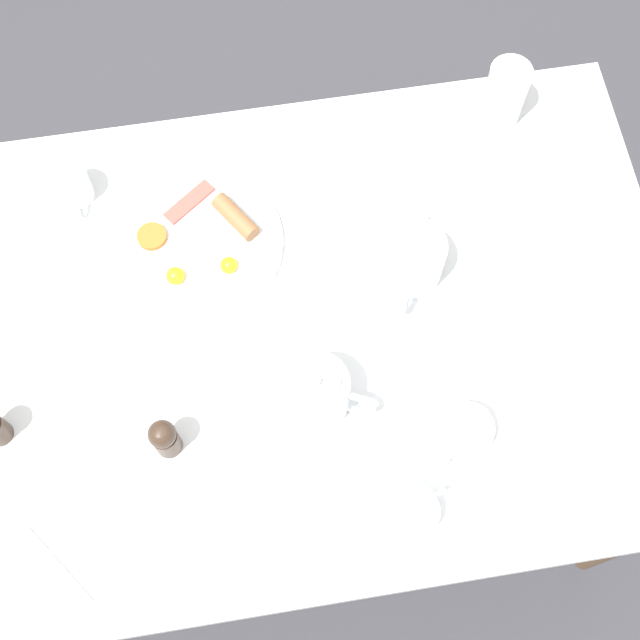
{
  "coord_description": "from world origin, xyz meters",
  "views": [
    {
      "loc": [
        0.53,
        -0.09,
        2.11
      ],
      "look_at": [
        0.0,
        0.0,
        0.75
      ],
      "focal_mm": 50.0,
      "sensor_mm": 36.0,
      "label": 1
    }
  ],
  "objects_px": {
    "breakfast_plate": "(199,243)",
    "salt_grinder": "(165,438)",
    "teacup_with_saucer_left": "(464,434)",
    "teapot_far": "(412,259)",
    "teacup_with_saucer_right": "(410,514)",
    "knife_by_plate": "(425,151)",
    "fork_by_plate": "(581,458)",
    "spoon_for_tea": "(56,565)",
    "teapot_near": "(317,393)",
    "napkin_folded": "(539,262)",
    "water_glass_tall": "(505,94)",
    "creamer_jug": "(73,186)"
  },
  "relations": [
    {
      "from": "breakfast_plate",
      "to": "salt_grinder",
      "type": "bearing_deg",
      "value": -13.98
    },
    {
      "from": "salt_grinder",
      "to": "fork_by_plate",
      "type": "bearing_deg",
      "value": 79.11
    },
    {
      "from": "teacup_with_saucer_left",
      "to": "salt_grinder",
      "type": "relative_size",
      "value": 1.39
    },
    {
      "from": "teacup_with_saucer_left",
      "to": "knife_by_plate",
      "type": "distance_m",
      "value": 0.53
    },
    {
      "from": "teacup_with_saucer_right",
      "to": "water_glass_tall",
      "type": "bearing_deg",
      "value": 156.21
    },
    {
      "from": "salt_grinder",
      "to": "fork_by_plate",
      "type": "relative_size",
      "value": 0.61
    },
    {
      "from": "salt_grinder",
      "to": "knife_by_plate",
      "type": "height_order",
      "value": "salt_grinder"
    },
    {
      "from": "spoon_for_tea",
      "to": "salt_grinder",
      "type": "bearing_deg",
      "value": 129.95
    },
    {
      "from": "breakfast_plate",
      "to": "creamer_jug",
      "type": "bearing_deg",
      "value": -122.88
    },
    {
      "from": "napkin_folded",
      "to": "teacup_with_saucer_right",
      "type": "bearing_deg",
      "value": -38.09
    },
    {
      "from": "fork_by_plate",
      "to": "breakfast_plate",
      "type": "bearing_deg",
      "value": -130.24
    },
    {
      "from": "teacup_with_saucer_left",
      "to": "fork_by_plate",
      "type": "bearing_deg",
      "value": 70.96
    },
    {
      "from": "teapot_far",
      "to": "knife_by_plate",
      "type": "relative_size",
      "value": 0.97
    },
    {
      "from": "salt_grinder",
      "to": "spoon_for_tea",
      "type": "distance_m",
      "value": 0.25
    },
    {
      "from": "teacup_with_saucer_right",
      "to": "napkin_folded",
      "type": "height_order",
      "value": "teacup_with_saucer_right"
    },
    {
      "from": "teapot_near",
      "to": "salt_grinder",
      "type": "xyz_separation_m",
      "value": [
        0.03,
        -0.24,
        -0.0
      ]
    },
    {
      "from": "creamer_jug",
      "to": "salt_grinder",
      "type": "bearing_deg",
      "value": 13.84
    },
    {
      "from": "teacup_with_saucer_right",
      "to": "napkin_folded",
      "type": "relative_size",
      "value": 0.87
    },
    {
      "from": "teacup_with_saucer_left",
      "to": "fork_by_plate",
      "type": "xyz_separation_m",
      "value": [
        0.06,
        0.18,
        -0.03
      ]
    },
    {
      "from": "breakfast_plate",
      "to": "teapot_far",
      "type": "bearing_deg",
      "value": 72.81
    },
    {
      "from": "spoon_for_tea",
      "to": "napkin_folded",
      "type": "bearing_deg",
      "value": 113.99
    },
    {
      "from": "teacup_with_saucer_left",
      "to": "napkin_folded",
      "type": "xyz_separation_m",
      "value": [
        -0.28,
        0.2,
        -0.02
      ]
    },
    {
      "from": "teacup_with_saucer_left",
      "to": "knife_by_plate",
      "type": "xyz_separation_m",
      "value": [
        -0.53,
        0.05,
        -0.03
      ]
    },
    {
      "from": "water_glass_tall",
      "to": "knife_by_plate",
      "type": "distance_m",
      "value": 0.17
    },
    {
      "from": "teapot_far",
      "to": "napkin_folded",
      "type": "bearing_deg",
      "value": -73.73
    },
    {
      "from": "knife_by_plate",
      "to": "spoon_for_tea",
      "type": "xyz_separation_m",
      "value": [
        0.62,
        -0.69,
        0.0
      ]
    },
    {
      "from": "teacup_with_saucer_left",
      "to": "teacup_with_saucer_right",
      "type": "xyz_separation_m",
      "value": [
        0.11,
        -0.11,
        0.0
      ]
    },
    {
      "from": "teapot_near",
      "to": "creamer_jug",
      "type": "distance_m",
      "value": 0.57
    },
    {
      "from": "knife_by_plate",
      "to": "teacup_with_saucer_right",
      "type": "bearing_deg",
      "value": -13.77
    },
    {
      "from": "creamer_jug",
      "to": "knife_by_plate",
      "type": "distance_m",
      "value": 0.62
    },
    {
      "from": "teacup_with_saucer_left",
      "to": "water_glass_tall",
      "type": "distance_m",
      "value": 0.61
    },
    {
      "from": "teapot_near",
      "to": "teapot_far",
      "type": "height_order",
      "value": "same"
    },
    {
      "from": "teapot_far",
      "to": "teacup_with_saucer_right",
      "type": "height_order",
      "value": "teapot_far"
    },
    {
      "from": "teapot_near",
      "to": "knife_by_plate",
      "type": "bearing_deg",
      "value": -97.26
    },
    {
      "from": "teapot_far",
      "to": "water_glass_tall",
      "type": "distance_m",
      "value": 0.36
    },
    {
      "from": "teapot_near",
      "to": "fork_by_plate",
      "type": "bearing_deg",
      "value": -177.25
    },
    {
      "from": "water_glass_tall",
      "to": "salt_grinder",
      "type": "relative_size",
      "value": 1.35
    },
    {
      "from": "salt_grinder",
      "to": "fork_by_plate",
      "type": "xyz_separation_m",
      "value": [
        0.12,
        0.64,
        -0.05
      ]
    },
    {
      "from": "breakfast_plate",
      "to": "teapot_near",
      "type": "bearing_deg",
      "value": 26.61
    },
    {
      "from": "teapot_far",
      "to": "spoon_for_tea",
      "type": "distance_m",
      "value": 0.73
    },
    {
      "from": "knife_by_plate",
      "to": "spoon_for_tea",
      "type": "bearing_deg",
      "value": -48.07
    },
    {
      "from": "teacup_with_saucer_right",
      "to": "salt_grinder",
      "type": "relative_size",
      "value": 1.39
    },
    {
      "from": "teapot_near",
      "to": "teapot_far",
      "type": "xyz_separation_m",
      "value": [
        -0.2,
        0.19,
        0.0
      ]
    },
    {
      "from": "teapot_far",
      "to": "teapot_near",
      "type": "bearing_deg",
      "value": 157.45
    },
    {
      "from": "teacup_with_saucer_right",
      "to": "spoon_for_tea",
      "type": "distance_m",
      "value": 0.54
    },
    {
      "from": "breakfast_plate",
      "to": "teapot_near",
      "type": "distance_m",
      "value": 0.35
    },
    {
      "from": "teacup_with_saucer_left",
      "to": "knife_by_plate",
      "type": "height_order",
      "value": "teacup_with_saucer_left"
    },
    {
      "from": "knife_by_plate",
      "to": "teapot_far",
      "type": "bearing_deg",
      "value": -17.76
    },
    {
      "from": "teapot_near",
      "to": "fork_by_plate",
      "type": "xyz_separation_m",
      "value": [
        0.16,
        0.4,
        -0.05
      ]
    },
    {
      "from": "fork_by_plate",
      "to": "teapot_far",
      "type": "bearing_deg",
      "value": -150.44
    }
  ]
}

